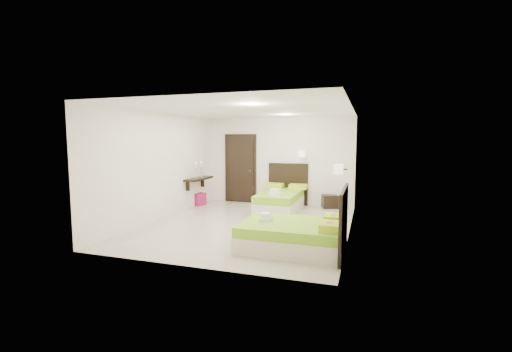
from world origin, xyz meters
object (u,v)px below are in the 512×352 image
(nightstand, at_px, (330,201))
(ottoman, at_px, (198,199))
(bed_single, at_px, (281,199))
(bed_double, at_px, (297,234))

(nightstand, height_order, ottoman, nightstand)
(bed_single, height_order, nightstand, bed_single)
(bed_double, distance_m, nightstand, 3.97)
(bed_double, bearing_deg, bed_single, 108.84)
(nightstand, distance_m, ottoman, 3.89)
(bed_double, relative_size, nightstand, 4.26)
(bed_single, distance_m, nightstand, 1.46)
(bed_single, bearing_deg, ottoman, -179.60)
(bed_double, distance_m, ottoman, 4.87)
(bed_single, bearing_deg, bed_double, -71.16)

